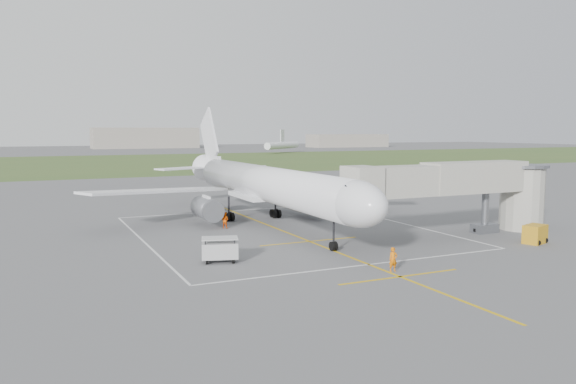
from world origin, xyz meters
name	(u,v)px	position (x,y,z in m)	size (l,w,h in m)	color
ground	(268,225)	(0.00, 0.00, 0.00)	(700.00, 700.00, 0.00)	#505053
grass_strip	(109,163)	(0.00, 130.00, 0.01)	(700.00, 120.00, 0.02)	#3C5726
apron_markings	(290,234)	(0.00, -5.82, 0.01)	(28.20, 60.00, 0.01)	#CA9C0B
airliner	(265,184)	(0.00, 0.75, 4.39)	(38.93, 46.75, 13.52)	white
jet_bridge	(469,187)	(15.72, -13.50, 4.74)	(23.40, 5.00, 7.20)	#A29F92
gpu_unit	(535,234)	(18.28, -19.45, 0.84)	(2.61, 2.17, 1.70)	#C08818
baggage_cart	(220,250)	(-10.13, -14.39, 1.00)	(3.15, 2.40, 1.94)	#BABABA
ramp_worker_nose	(393,259)	(0.44, -22.53, 0.89)	(0.65, 0.43, 1.78)	orange
ramp_worker_wing	(225,220)	(-4.89, 0.05, 0.86)	(0.84, 0.65, 1.72)	#E65107
distant_hangars	(42,140)	(-16.15, 265.19, 5.17)	(345.00, 49.00, 12.00)	gray
distant_aircraft	(110,148)	(6.55, 176.75, 3.59)	(175.36, 37.38, 8.85)	white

